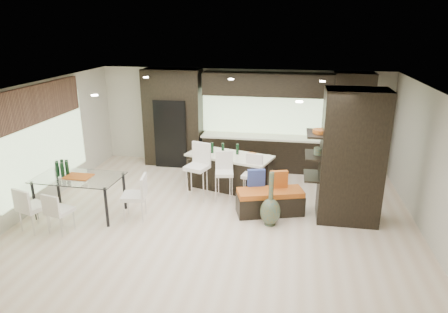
% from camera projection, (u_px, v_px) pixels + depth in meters
% --- Properties ---
extents(ground, '(8.00, 8.00, 0.00)m').
position_uv_depth(ground, '(219.00, 217.00, 8.37)').
color(ground, beige).
rests_on(ground, ground).
extents(back_wall, '(8.00, 0.02, 2.70)m').
position_uv_depth(back_wall, '(242.00, 118.00, 11.21)').
color(back_wall, beige).
rests_on(back_wall, ground).
extents(left_wall, '(0.02, 7.00, 2.70)m').
position_uv_depth(left_wall, '(37.00, 146.00, 8.60)').
color(left_wall, beige).
rests_on(left_wall, ground).
extents(right_wall, '(0.02, 7.00, 2.70)m').
position_uv_depth(right_wall, '(434.00, 168.00, 7.28)').
color(right_wall, beige).
rests_on(right_wall, ground).
extents(ceiling, '(8.00, 7.00, 0.02)m').
position_uv_depth(ceiling, '(218.00, 88.00, 7.51)').
color(ceiling, white).
rests_on(ceiling, ground).
extents(window_left, '(0.04, 3.20, 1.90)m').
position_uv_depth(window_left, '(44.00, 144.00, 8.78)').
color(window_left, '#B2D199').
rests_on(window_left, left_wall).
extents(window_back, '(3.40, 0.04, 1.20)m').
position_uv_depth(window_back, '(263.00, 112.00, 11.01)').
color(window_back, '#B2D199').
rests_on(window_back, back_wall).
extents(stone_accent, '(0.08, 3.00, 0.80)m').
position_uv_depth(stone_accent, '(39.00, 103.00, 8.49)').
color(stone_accent, brown).
rests_on(stone_accent, left_wall).
extents(ceiling_spots, '(4.00, 3.00, 0.02)m').
position_uv_depth(ceiling_spots, '(221.00, 88.00, 7.75)').
color(ceiling_spots, white).
rests_on(ceiling_spots, ceiling).
extents(back_cabinetry, '(6.80, 0.68, 2.70)m').
position_uv_depth(back_cabinetry, '(259.00, 121.00, 10.82)').
color(back_cabinetry, black).
rests_on(back_cabinetry, ground).
extents(refrigerator, '(0.90, 0.68, 1.90)m').
position_uv_depth(refrigerator, '(173.00, 132.00, 11.29)').
color(refrigerator, black).
rests_on(refrigerator, ground).
extents(partition_column, '(1.20, 0.80, 2.70)m').
position_uv_depth(partition_column, '(352.00, 157.00, 7.89)').
color(partition_column, black).
rests_on(partition_column, ground).
extents(kitchen_island, '(2.19, 1.42, 0.85)m').
position_uv_depth(kitchen_island, '(229.00, 172.00, 9.76)').
color(kitchen_island, black).
rests_on(kitchen_island, ground).
extents(stool_left, '(0.59, 0.59, 1.06)m').
position_uv_depth(stool_left, '(197.00, 177.00, 9.11)').
color(stool_left, white).
rests_on(stool_left, ground).
extents(stool_mid, '(0.47, 0.47, 0.91)m').
position_uv_depth(stool_mid, '(224.00, 182.00, 9.06)').
color(stool_mid, white).
rests_on(stool_mid, ground).
extents(stool_right, '(0.46, 0.46, 0.88)m').
position_uv_depth(stool_right, '(252.00, 184.00, 8.97)').
color(stool_right, white).
rests_on(stool_right, ground).
extents(bench, '(1.49, 0.93, 0.54)m').
position_uv_depth(bench, '(270.00, 202.00, 8.46)').
color(bench, black).
rests_on(bench, ground).
extents(floor_vase, '(0.46, 0.46, 1.13)m').
position_uv_depth(floor_vase, '(271.00, 199.00, 7.90)').
color(floor_vase, '#49573E').
rests_on(floor_vase, ground).
extents(dining_table, '(1.78, 1.03, 0.84)m').
position_uv_depth(dining_table, '(81.00, 196.00, 8.40)').
color(dining_table, white).
rests_on(dining_table, ground).
extents(chair_near, '(0.51, 0.51, 0.78)m').
position_uv_depth(chair_near, '(60.00, 214.00, 7.67)').
color(chair_near, white).
rests_on(chair_near, ground).
extents(chair_far, '(0.58, 0.58, 0.85)m').
position_uv_depth(chair_far, '(33.00, 210.00, 7.74)').
color(chair_far, white).
rests_on(chair_far, ground).
extents(chair_end, '(0.55, 0.55, 0.87)m').
position_uv_depth(chair_end, '(134.00, 199.00, 8.19)').
color(chair_end, white).
rests_on(chair_end, ground).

